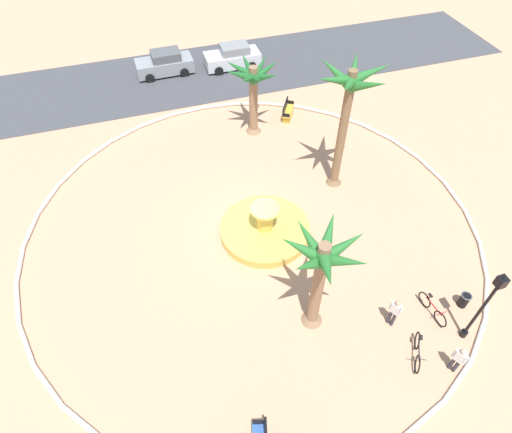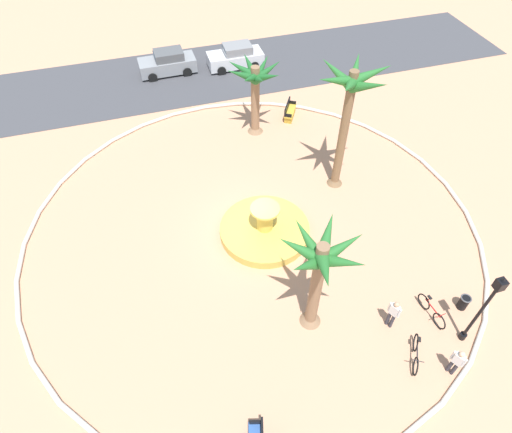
% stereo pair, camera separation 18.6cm
% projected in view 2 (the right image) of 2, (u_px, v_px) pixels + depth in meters
% --- Properties ---
extents(ground_plane, '(80.00, 80.00, 0.00)m').
position_uv_depth(ground_plane, '(252.00, 229.00, 21.70)').
color(ground_plane, tan).
extents(plaza_curb, '(22.18, 22.18, 0.20)m').
position_uv_depth(plaza_curb, '(252.00, 228.00, 21.62)').
color(plaza_curb, silver).
rests_on(plaza_curb, ground).
extents(street_asphalt, '(48.00, 8.00, 0.03)m').
position_uv_depth(street_asphalt, '(192.00, 75.00, 31.71)').
color(street_asphalt, '#424247').
rests_on(street_asphalt, ground).
extents(fountain, '(4.38, 4.38, 1.78)m').
position_uv_depth(fountain, '(265.00, 229.00, 21.31)').
color(fountain, gold).
rests_on(fountain, ground).
extents(palm_tree_near_fountain, '(3.36, 3.38, 4.56)m').
position_uv_depth(palm_tree_near_fountain, '(255.00, 83.00, 24.69)').
color(palm_tree_near_fountain, '#8E6B4C').
rests_on(palm_tree_near_fountain, ground).
extents(palm_tree_by_curb, '(3.22, 3.33, 5.24)m').
position_uv_depth(palm_tree_by_curb, '(319.00, 266.00, 15.44)').
color(palm_tree_by_curb, '#8E6B4C').
rests_on(palm_tree_by_curb, ground).
extents(palm_tree_mid_plaza, '(3.73, 3.35, 6.94)m').
position_uv_depth(palm_tree_mid_plaza, '(349.00, 101.00, 20.14)').
color(palm_tree_mid_plaza, brown).
rests_on(palm_tree_mid_plaza, ground).
extents(bench_west, '(1.25, 1.63, 1.00)m').
position_uv_depth(bench_west, '(290.00, 112.00, 27.91)').
color(bench_west, gold).
rests_on(bench_west, ground).
extents(lamppost, '(0.32, 0.32, 4.22)m').
position_uv_depth(lamppost, '(485.00, 306.00, 15.92)').
color(lamppost, black).
rests_on(lamppost, ground).
extents(trash_bin, '(0.46, 0.46, 0.73)m').
position_uv_depth(trash_bin, '(464.00, 302.00, 18.42)').
color(trash_bin, black).
rests_on(trash_bin, ground).
extents(bicycle_red_frame, '(0.94, 1.51, 0.94)m').
position_uv_depth(bicycle_red_frame, '(416.00, 354.00, 16.87)').
color(bicycle_red_frame, black).
rests_on(bicycle_red_frame, ground).
extents(bicycle_by_lamppost, '(0.44, 1.72, 0.94)m').
position_uv_depth(bicycle_by_lamppost, '(431.00, 311.00, 18.14)').
color(bicycle_by_lamppost, black).
rests_on(bicycle_by_lamppost, ground).
extents(person_cyclist_helmet, '(0.34, 0.48, 1.60)m').
position_uv_depth(person_cyclist_helmet, '(457.00, 361.00, 16.13)').
color(person_cyclist_helmet, '#33333D').
rests_on(person_cyclist_helmet, ground).
extents(person_cyclist_photo, '(0.34, 0.48, 1.70)m').
position_uv_depth(person_cyclist_photo, '(393.00, 313.00, 17.43)').
color(person_cyclist_photo, '#33333D').
rests_on(person_cyclist_photo, ground).
extents(parked_car_leftmost, '(4.02, 1.96, 1.67)m').
position_uv_depth(parked_car_leftmost, '(168.00, 63.00, 31.33)').
color(parked_car_leftmost, gray).
rests_on(parked_car_leftmost, ground).
extents(parked_car_second, '(4.01, 1.94, 1.67)m').
position_uv_depth(parked_car_second, '(236.00, 57.00, 31.93)').
color(parked_car_second, silver).
rests_on(parked_car_second, ground).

